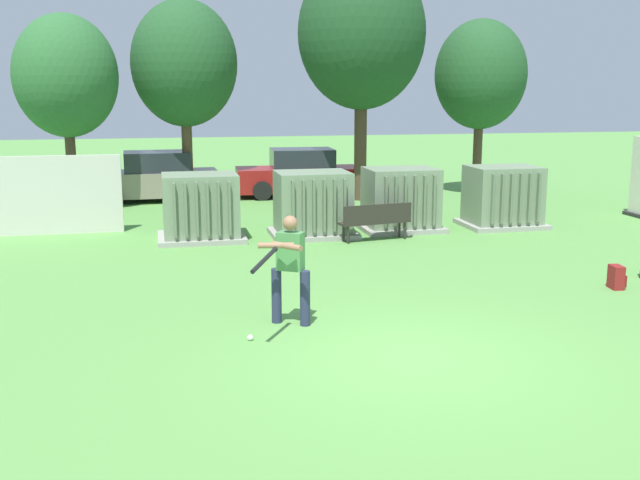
{
  "coord_description": "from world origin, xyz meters",
  "views": [
    {
      "loc": [
        -3.34,
        -9.39,
        3.68
      ],
      "look_at": [
        -0.55,
        3.5,
        1.0
      ],
      "focal_mm": 42.29,
      "sensor_mm": 36.0,
      "label": 1
    }
  ],
  "objects_px": {
    "transformer_west": "(201,208)",
    "parked_car_leftmost": "(154,178)",
    "parked_car_left_of_center": "(299,174)",
    "park_bench": "(376,219)",
    "sports_ball": "(250,338)",
    "transformer_mid_west": "(313,205)",
    "batter": "(289,265)",
    "transformer_east": "(503,197)",
    "backpack": "(617,277)",
    "transformer_mid_east": "(401,200)"
  },
  "relations": [
    {
      "from": "parked_car_leftmost",
      "to": "parked_car_left_of_center",
      "type": "bearing_deg",
      "value": 1.47
    },
    {
      "from": "transformer_west",
      "to": "backpack",
      "type": "distance_m",
      "value": 9.62
    },
    {
      "from": "park_bench",
      "to": "parked_car_left_of_center",
      "type": "relative_size",
      "value": 0.43
    },
    {
      "from": "batter",
      "to": "backpack",
      "type": "relative_size",
      "value": 3.95
    },
    {
      "from": "parked_car_leftmost",
      "to": "transformer_mid_west",
      "type": "bearing_deg",
      "value": -60.85
    },
    {
      "from": "backpack",
      "to": "parked_car_left_of_center",
      "type": "distance_m",
      "value": 13.74
    },
    {
      "from": "transformer_mid_east",
      "to": "transformer_west",
      "type": "bearing_deg",
      "value": -177.42
    },
    {
      "from": "transformer_west",
      "to": "batter",
      "type": "xyz_separation_m",
      "value": [
        0.95,
        -7.14,
        0.19
      ]
    },
    {
      "from": "transformer_mid_east",
      "to": "parked_car_left_of_center",
      "type": "relative_size",
      "value": 0.49
    },
    {
      "from": "transformer_mid_east",
      "to": "parked_car_left_of_center",
      "type": "height_order",
      "value": "same"
    },
    {
      "from": "sports_ball",
      "to": "parked_car_left_of_center",
      "type": "distance_m",
      "value": 15.19
    },
    {
      "from": "park_bench",
      "to": "transformer_mid_west",
      "type": "bearing_deg",
      "value": 145.06
    },
    {
      "from": "transformer_east",
      "to": "parked_car_left_of_center",
      "type": "distance_m",
      "value": 8.1
    },
    {
      "from": "park_bench",
      "to": "parked_car_left_of_center",
      "type": "xyz_separation_m",
      "value": [
        -0.39,
        8.05,
        0.22
      ]
    },
    {
      "from": "transformer_east",
      "to": "backpack",
      "type": "relative_size",
      "value": 4.77
    },
    {
      "from": "park_bench",
      "to": "sports_ball",
      "type": "bearing_deg",
      "value": -120.16
    },
    {
      "from": "transformer_west",
      "to": "transformer_mid_west",
      "type": "distance_m",
      "value": 2.78
    },
    {
      "from": "transformer_west",
      "to": "batter",
      "type": "distance_m",
      "value": 7.21
    },
    {
      "from": "park_bench",
      "to": "batter",
      "type": "bearing_deg",
      "value": -117.7
    },
    {
      "from": "transformer_west",
      "to": "backpack",
      "type": "bearing_deg",
      "value": -40.78
    },
    {
      "from": "transformer_west",
      "to": "transformer_mid_west",
      "type": "bearing_deg",
      "value": -1.9
    },
    {
      "from": "parked_car_leftmost",
      "to": "parked_car_left_of_center",
      "type": "height_order",
      "value": "same"
    },
    {
      "from": "transformer_west",
      "to": "parked_car_leftmost",
      "type": "bearing_deg",
      "value": 99.15
    },
    {
      "from": "transformer_mid_west",
      "to": "transformer_east",
      "type": "distance_m",
      "value": 5.24
    },
    {
      "from": "transformer_west",
      "to": "park_bench",
      "type": "height_order",
      "value": "transformer_west"
    },
    {
      "from": "transformer_west",
      "to": "sports_ball",
      "type": "relative_size",
      "value": 23.33
    },
    {
      "from": "transformer_west",
      "to": "park_bench",
      "type": "relative_size",
      "value": 1.14
    },
    {
      "from": "transformer_west",
      "to": "sports_ball",
      "type": "height_order",
      "value": "transformer_west"
    },
    {
      "from": "parked_car_leftmost",
      "to": "parked_car_left_of_center",
      "type": "xyz_separation_m",
      "value": [
        4.87,
        0.13,
        0.0
      ]
    },
    {
      "from": "park_bench",
      "to": "parked_car_leftmost",
      "type": "distance_m",
      "value": 9.52
    },
    {
      "from": "transformer_west",
      "to": "transformer_mid_east",
      "type": "bearing_deg",
      "value": 2.58
    },
    {
      "from": "transformer_west",
      "to": "backpack",
      "type": "height_order",
      "value": "transformer_west"
    },
    {
      "from": "transformer_west",
      "to": "parked_car_left_of_center",
      "type": "height_order",
      "value": "same"
    },
    {
      "from": "transformer_mid_west",
      "to": "sports_ball",
      "type": "height_order",
      "value": "transformer_mid_west"
    },
    {
      "from": "sports_ball",
      "to": "parked_car_leftmost",
      "type": "height_order",
      "value": "parked_car_leftmost"
    },
    {
      "from": "transformer_west",
      "to": "parked_car_leftmost",
      "type": "height_order",
      "value": "same"
    },
    {
      "from": "transformer_west",
      "to": "parked_car_leftmost",
      "type": "relative_size",
      "value": 0.49
    },
    {
      "from": "park_bench",
      "to": "sports_ball",
      "type": "distance_m",
      "value": 7.78
    },
    {
      "from": "parked_car_leftmost",
      "to": "park_bench",
      "type": "bearing_deg",
      "value": -56.45
    },
    {
      "from": "transformer_mid_east",
      "to": "park_bench",
      "type": "bearing_deg",
      "value": -129.17
    },
    {
      "from": "transformer_mid_east",
      "to": "transformer_east",
      "type": "relative_size",
      "value": 1.0
    },
    {
      "from": "transformer_mid_west",
      "to": "batter",
      "type": "distance_m",
      "value": 7.29
    },
    {
      "from": "transformer_mid_east",
      "to": "park_bench",
      "type": "xyz_separation_m",
      "value": [
        -1.05,
        -1.28,
        -0.25
      ]
    },
    {
      "from": "batter",
      "to": "parked_car_left_of_center",
      "type": "height_order",
      "value": "batter"
    },
    {
      "from": "transformer_mid_west",
      "to": "sports_ball",
      "type": "bearing_deg",
      "value": -108.26
    },
    {
      "from": "batter",
      "to": "sports_ball",
      "type": "distance_m",
      "value": 1.32
    },
    {
      "from": "batter",
      "to": "backpack",
      "type": "xyz_separation_m",
      "value": [
        6.32,
        0.87,
        -0.76
      ]
    },
    {
      "from": "batter",
      "to": "parked_car_left_of_center",
      "type": "xyz_separation_m",
      "value": [
        2.81,
        14.15,
        -0.22
      ]
    },
    {
      "from": "transformer_mid_east",
      "to": "parked_car_left_of_center",
      "type": "bearing_deg",
      "value": 101.97
    },
    {
      "from": "sports_ball",
      "to": "parked_car_leftmost",
      "type": "bearing_deg",
      "value": 95.3
    }
  ]
}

